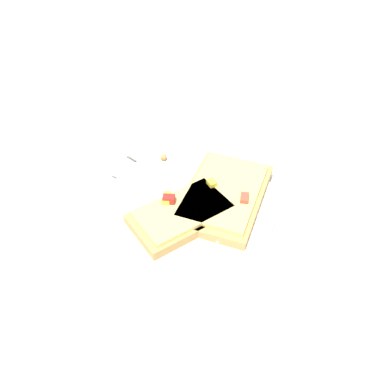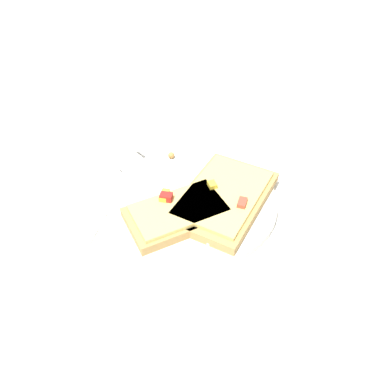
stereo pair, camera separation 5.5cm
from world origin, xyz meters
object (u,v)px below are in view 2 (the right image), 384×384
at_px(plate, 192,200).
at_px(pizza_slice_main, 224,196).
at_px(fork, 167,202).
at_px(knife, 171,169).
at_px(napkin, 53,210).
at_px(pizza_slice_corner, 178,213).

relative_size(plate, pizza_slice_main, 1.30).
relative_size(plate, fork, 1.30).
bearing_deg(knife, pizza_slice_main, 4.37).
bearing_deg(napkin, knife, -141.87).
relative_size(fork, pizza_slice_corner, 1.21).
xyz_separation_m(plate, pizza_slice_main, (-0.05, -0.00, 0.02)).
relative_size(plate, napkin, 1.59).
distance_m(plate, fork, 0.04).
bearing_deg(fork, pizza_slice_main, 50.68).
height_order(plate, pizza_slice_corner, pizza_slice_corner).
distance_m(fork, napkin, 0.17).
bearing_deg(plate, knife, -50.02).
xyz_separation_m(knife, pizza_slice_main, (-0.09, 0.05, 0.01)).
bearing_deg(pizza_slice_main, napkin, -59.51).
xyz_separation_m(pizza_slice_main, pizza_slice_corner, (0.06, 0.05, 0.00)).
bearing_deg(fork, pizza_slice_corner, -11.77).
bearing_deg(fork, napkin, -130.83).
distance_m(pizza_slice_main, napkin, 0.25).
relative_size(plate, knife, 1.33).
xyz_separation_m(knife, napkin, (0.15, 0.12, -0.01)).
bearing_deg(pizza_slice_corner, plate, -140.86).
xyz_separation_m(plate, knife, (0.05, -0.05, 0.01)).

